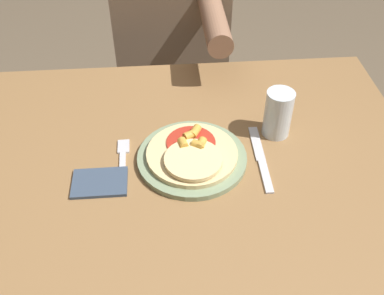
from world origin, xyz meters
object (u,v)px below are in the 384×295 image
at_px(pizza, 192,153).
at_px(knife, 261,159).
at_px(dining_table, 188,199).
at_px(fork, 123,162).
at_px(plate, 192,158).
at_px(person_diner, 172,35).
at_px(drinking_glass, 278,113).

relative_size(pizza, knife, 0.96).
bearing_deg(knife, pizza, 176.94).
relative_size(dining_table, pizza, 5.26).
bearing_deg(dining_table, fork, 170.54).
bearing_deg(pizza, dining_table, -129.67).
height_order(pizza, knife, pizza).
distance_m(plate, knife, 0.16).
bearing_deg(person_diner, fork, -102.15).
distance_m(knife, person_diner, 0.72).
height_order(knife, person_diner, person_diner).
xyz_separation_m(plate, pizza, (0.00, -0.00, 0.02)).
bearing_deg(person_diner, plate, -88.72).
bearing_deg(drinking_glass, fork, -168.52).
height_order(knife, drinking_glass, drinking_glass).
bearing_deg(dining_table, drinking_glass, 23.95).
height_order(dining_table, person_diner, person_diner).
xyz_separation_m(fork, drinking_glass, (0.37, 0.08, 0.06)).
distance_m(fork, person_diner, 0.69).
xyz_separation_m(fork, person_diner, (0.15, 0.67, -0.05)).
relative_size(dining_table, fork, 6.33).
bearing_deg(plate, person_diner, 91.28).
relative_size(dining_table, knife, 5.04).
bearing_deg(person_diner, dining_table, -89.78).
distance_m(knife, drinking_glass, 0.12).
height_order(dining_table, pizza, pizza).
xyz_separation_m(knife, person_diner, (-0.18, 0.69, -0.05)).
bearing_deg(pizza, person_diner, 91.31).
bearing_deg(plate, knife, -4.35).
distance_m(pizza, fork, 0.16).
relative_size(pizza, fork, 1.20).
relative_size(plate, fork, 1.45).
xyz_separation_m(drinking_glass, person_diner, (-0.23, 0.60, -0.11)).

